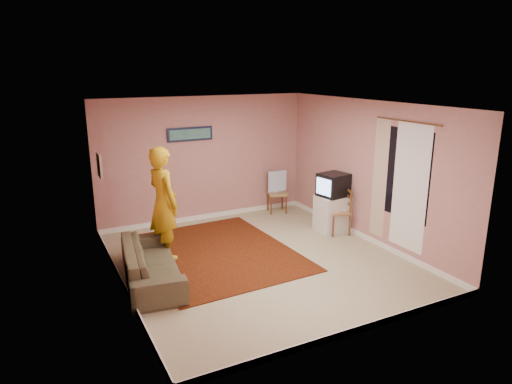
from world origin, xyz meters
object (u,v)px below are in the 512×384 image
chair_a (277,189)px  sofa (151,263)px  tv_cabinet (332,214)px  chair_b (339,206)px  person (163,203)px  crt_tv (333,185)px

chair_a → sofa: (-3.39, -2.13, -0.25)m
tv_cabinet → chair_b: (0.03, -0.16, 0.19)m
chair_a → sofa: bearing=-133.1°
chair_b → person: 3.38m
chair_b → chair_a: bearing=-152.0°
tv_cabinet → crt_tv: 0.59m
chair_b → person: person is taller
chair_a → tv_cabinet: bearing=-62.2°
sofa → person: (0.45, 0.80, 0.67)m
chair_b → person: (-3.33, 0.40, 0.40)m
sofa → person: person is taller
chair_a → person: person is taller
tv_cabinet → crt_tv: (-0.01, -0.00, 0.59)m
chair_a → person: 3.25m
chair_b → sofa: bearing=-68.9°
tv_cabinet → chair_a: 1.62m
person → crt_tv: bearing=-107.6°
tv_cabinet → chair_b: 0.26m
chair_a → sofa: 4.01m
chair_b → sofa: (-3.78, -0.39, -0.27)m
chair_a → chair_b: (0.40, -1.73, 0.01)m
crt_tv → sofa: (-3.74, -0.56, -0.66)m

